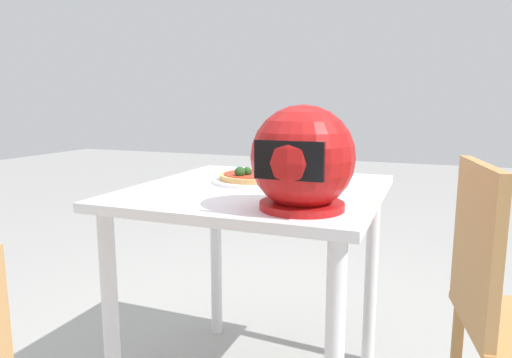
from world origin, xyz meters
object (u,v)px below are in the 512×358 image
Objects in this scene: chair_side at (508,304)px; motorcycle_helmet at (302,160)px; pizza at (255,175)px; dining_table at (258,221)px.

motorcycle_helmet is at bearing 21.22° from chair_side.
motorcycle_helmet reaches higher than chair_side.
pizza is 0.88m from chair_side.
chair_side is (-0.77, 0.05, -0.15)m from dining_table.
motorcycle_helmet is (-0.27, 0.34, 0.11)m from pizza.
motorcycle_helmet is 0.31× the size of chair_side.
chair_side reaches higher than dining_table.
dining_table is 0.94× the size of chair_side.
chair_side is at bearing 176.23° from dining_table.
chair_side is (-0.81, 0.13, -0.30)m from pizza.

